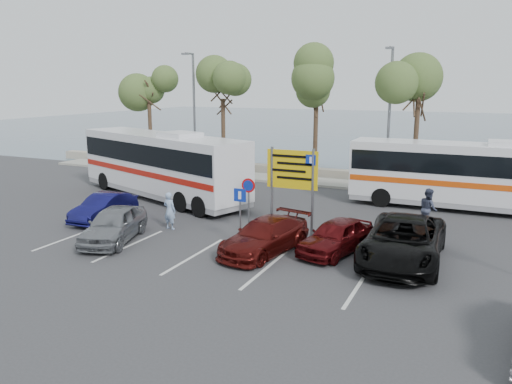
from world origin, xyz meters
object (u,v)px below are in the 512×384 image
at_px(street_lamp_left, 194,107).
at_px(coach_bus_right, 468,178).
at_px(direction_sign, 292,176).
at_px(car_red, 336,236).
at_px(street_lamp_right, 389,112).
at_px(car_maroon, 265,236).
at_px(coach_bus_left, 161,167).
at_px(suv_black, 403,241).
at_px(pedestrian_near, 170,211).
at_px(car_silver_a, 114,224).
at_px(car_blue, 104,207).
at_px(pedestrian_far, 428,209).

distance_m(street_lamp_left, coach_bus_right, 18.01).
xyz_separation_m(street_lamp_left, direction_sign, (11.00, -10.32, -2.17)).
bearing_deg(car_red, direction_sign, 159.99).
height_order(street_lamp_right, car_maroon, street_lamp_right).
xyz_separation_m(coach_bus_left, suv_black, (13.64, -5.00, -0.94)).
bearing_deg(street_lamp_left, pedestrian_near, -63.23).
distance_m(street_lamp_left, car_silver_a, 15.67).
bearing_deg(car_maroon, car_silver_a, -157.23).
height_order(street_lamp_right, car_silver_a, street_lamp_right).
relative_size(street_lamp_left, coach_bus_right, 0.71).
xyz_separation_m(coach_bus_right, suv_black, (-1.70, -9.00, -0.85)).
height_order(street_lamp_left, coach_bus_right, street_lamp_left).
xyz_separation_m(coach_bus_left, car_blue, (0.32, -5.00, -1.12)).
relative_size(car_maroon, suv_black, 0.77).
distance_m(street_lamp_left, direction_sign, 15.24).
bearing_deg(street_lamp_left, car_blue, -78.38).
height_order(car_red, pedestrian_near, pedestrian_near).
xyz_separation_m(pedestrian_near, pedestrian_far, (10.09, 4.73, 0.07)).
distance_m(direction_sign, car_blue, 8.89).
relative_size(street_lamp_right, direction_sign, 2.23).
bearing_deg(pedestrian_far, car_blue, 79.09).
distance_m(street_lamp_right, pedestrian_near, 14.36).
relative_size(suv_black, pedestrian_near, 3.45).
relative_size(car_red, pedestrian_near, 2.28).
bearing_deg(direction_sign, pedestrian_near, -161.61).
bearing_deg(car_silver_a, pedestrian_near, 49.04).
bearing_deg(car_blue, coach_bus_right, 26.65).
distance_m(street_lamp_left, car_blue, 12.90).
bearing_deg(direction_sign, car_blue, -168.75).
bearing_deg(car_blue, coach_bus_left, 89.34).
bearing_deg(coach_bus_right, pedestrian_near, -142.00).
relative_size(car_blue, car_maroon, 0.85).
xyz_separation_m(coach_bus_right, pedestrian_far, (-1.37, -4.22, -0.75)).
relative_size(coach_bus_left, car_red, 3.25).
distance_m(car_silver_a, suv_black, 11.04).
height_order(coach_bus_left, car_blue, coach_bus_left).
distance_m(street_lamp_left, pedestrian_near, 13.93).
bearing_deg(direction_sign, car_maroon, -90.09).
xyz_separation_m(car_silver_a, pedestrian_far, (11.13, 7.09, 0.19)).
bearing_deg(car_blue, pedestrian_near, -3.52).
bearing_deg(pedestrian_far, car_silver_a, 92.29).
distance_m(direction_sign, pedestrian_near, 5.48).
bearing_deg(direction_sign, car_silver_a, -146.29).
relative_size(direction_sign, car_red, 0.97).
bearing_deg(pedestrian_near, car_maroon, 172.12).
xyz_separation_m(car_blue, car_red, (10.93, 0.00, 0.03)).
bearing_deg(coach_bus_left, car_silver_a, -68.74).
xyz_separation_m(coach_bus_right, car_red, (-4.10, -9.00, -1.00)).
distance_m(car_red, suv_black, 2.40).
bearing_deg(street_lamp_right, car_maroon, -98.68).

